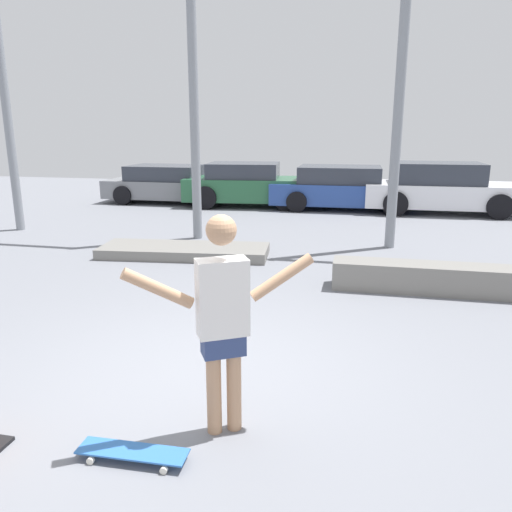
{
  "coord_description": "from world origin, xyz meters",
  "views": [
    {
      "loc": [
        1.52,
        -4.35,
        2.41
      ],
      "look_at": [
        0.2,
        1.73,
        0.81
      ],
      "focal_mm": 35.0,
      "sensor_mm": 36.0,
      "label": 1
    }
  ],
  "objects_px": {
    "grind_box": "(425,278)",
    "skateboarder": "(223,314)",
    "parked_car_white": "(441,189)",
    "skateboard": "(133,452)",
    "manual_pad": "(184,251)",
    "parked_car_grey": "(169,184)",
    "parked_car_green": "(247,185)",
    "parked_car_blue": "(344,188)"
  },
  "relations": [
    {
      "from": "parked_car_grey",
      "to": "parked_car_green",
      "type": "xyz_separation_m",
      "value": [
        2.72,
        -0.22,
        0.07
      ]
    },
    {
      "from": "grind_box",
      "to": "parked_car_white",
      "type": "distance_m",
      "value": 7.8
    },
    {
      "from": "manual_pad",
      "to": "parked_car_white",
      "type": "height_order",
      "value": "parked_car_white"
    },
    {
      "from": "skateboarder",
      "to": "skateboard",
      "type": "distance_m",
      "value": 1.22
    },
    {
      "from": "manual_pad",
      "to": "parked_car_grey",
      "type": "height_order",
      "value": "parked_car_grey"
    },
    {
      "from": "skateboard",
      "to": "parked_car_grey",
      "type": "relative_size",
      "value": 0.2
    },
    {
      "from": "skateboard",
      "to": "parked_car_white",
      "type": "distance_m",
      "value": 12.87
    },
    {
      "from": "skateboarder",
      "to": "manual_pad",
      "type": "height_order",
      "value": "skateboarder"
    },
    {
      "from": "parked_car_grey",
      "to": "parked_car_white",
      "type": "height_order",
      "value": "parked_car_white"
    },
    {
      "from": "parked_car_blue",
      "to": "grind_box",
      "type": "bearing_deg",
      "value": -79.33
    },
    {
      "from": "manual_pad",
      "to": "parked_car_white",
      "type": "bearing_deg",
      "value": 49.29
    },
    {
      "from": "grind_box",
      "to": "parked_car_grey",
      "type": "relative_size",
      "value": 0.65
    },
    {
      "from": "parked_car_grey",
      "to": "parked_car_blue",
      "type": "bearing_deg",
      "value": -1.73
    },
    {
      "from": "grind_box",
      "to": "parked_car_green",
      "type": "distance_m",
      "value": 9.04
    },
    {
      "from": "skateboard",
      "to": "grind_box",
      "type": "height_order",
      "value": "grind_box"
    },
    {
      "from": "parked_car_blue",
      "to": "parked_car_green",
      "type": "bearing_deg",
      "value": 179.77
    },
    {
      "from": "manual_pad",
      "to": "parked_car_white",
      "type": "xyz_separation_m",
      "value": [
        5.51,
        6.4,
        0.6
      ]
    },
    {
      "from": "skateboard",
      "to": "grind_box",
      "type": "relative_size",
      "value": 0.31
    },
    {
      "from": "skateboarder",
      "to": "skateboard",
      "type": "relative_size",
      "value": 2.12
    },
    {
      "from": "skateboard",
      "to": "parked_car_green",
      "type": "xyz_separation_m",
      "value": [
        -2.02,
        12.4,
        0.6
      ]
    },
    {
      "from": "parked_car_grey",
      "to": "parked_car_green",
      "type": "bearing_deg",
      "value": -4.46
    },
    {
      "from": "grind_box",
      "to": "skateboarder",
      "type": "bearing_deg",
      "value": -115.83
    },
    {
      "from": "skateboarder",
      "to": "skateboard",
      "type": "bearing_deg",
      "value": -167.37
    },
    {
      "from": "parked_car_grey",
      "to": "parked_car_green",
      "type": "relative_size",
      "value": 1.02
    },
    {
      "from": "parked_car_green",
      "to": "skateboard",
      "type": "bearing_deg",
      "value": -86.38
    },
    {
      "from": "manual_pad",
      "to": "parked_car_green",
      "type": "relative_size",
      "value": 0.79
    },
    {
      "from": "skateboarder",
      "to": "parked_car_grey",
      "type": "xyz_separation_m",
      "value": [
        -5.31,
        12.11,
        -0.42
      ]
    },
    {
      "from": "parked_car_white",
      "to": "parked_car_green",
      "type": "bearing_deg",
      "value": 178.13
    },
    {
      "from": "parked_car_green",
      "to": "parked_car_white",
      "type": "relative_size",
      "value": 0.93
    },
    {
      "from": "grind_box",
      "to": "manual_pad",
      "type": "relative_size",
      "value": 0.85
    },
    {
      "from": "parked_car_green",
      "to": "skateboarder",
      "type": "bearing_deg",
      "value": -83.35
    },
    {
      "from": "parked_car_blue",
      "to": "parked_car_white",
      "type": "distance_m",
      "value": 2.79
    },
    {
      "from": "grind_box",
      "to": "parked_car_white",
      "type": "bearing_deg",
      "value": 81.06
    },
    {
      "from": "manual_pad",
      "to": "parked_car_green",
      "type": "height_order",
      "value": "parked_car_green"
    },
    {
      "from": "parked_car_grey",
      "to": "manual_pad",
      "type": "bearing_deg",
      "value": -65.84
    },
    {
      "from": "skateboard",
      "to": "manual_pad",
      "type": "bearing_deg",
      "value": 105.05
    },
    {
      "from": "grind_box",
      "to": "parked_car_green",
      "type": "relative_size",
      "value": 0.67
    },
    {
      "from": "parked_car_grey",
      "to": "parked_car_white",
      "type": "xyz_separation_m",
      "value": [
        8.49,
        -0.32,
        0.1
      ]
    },
    {
      "from": "parked_car_blue",
      "to": "skateboard",
      "type": "bearing_deg",
      "value": -95.2
    },
    {
      "from": "parked_car_grey",
      "to": "parked_car_green",
      "type": "height_order",
      "value": "parked_car_green"
    },
    {
      "from": "skateboard",
      "to": "parked_car_green",
      "type": "bearing_deg",
      "value": 97.74
    },
    {
      "from": "skateboarder",
      "to": "parked_car_blue",
      "type": "bearing_deg",
      "value": 58.6
    }
  ]
}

